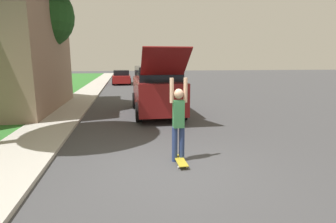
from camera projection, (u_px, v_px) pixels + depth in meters
ground_plane at (169, 168)px, 5.87m from camera, size 120.00×120.00×0.00m
sidewalk at (61, 116)px, 11.08m from camera, size 1.80×80.00×0.10m
lawn_tree_far at (41, 16)px, 12.91m from camera, size 3.20×3.20×6.11m
suv_parked at (156, 89)px, 11.72m from camera, size 2.02×5.65×2.81m
car_down_street at (122, 77)px, 27.30m from camera, size 1.87×4.44×1.44m
skateboarder at (178, 119)px, 6.08m from camera, size 0.41×0.23×1.98m
skateboard at (180, 161)px, 6.06m from camera, size 0.22×0.77×0.10m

